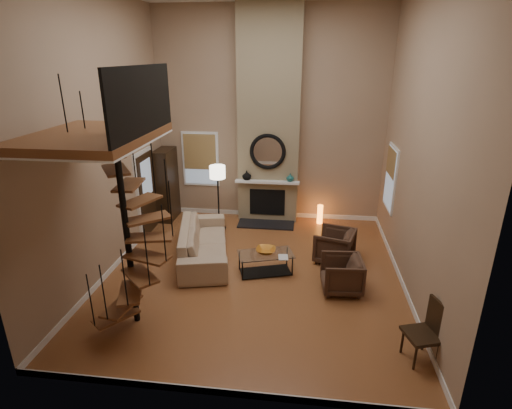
# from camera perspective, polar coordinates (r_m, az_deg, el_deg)

# --- Properties ---
(ground) EXTENTS (6.00, 6.50, 0.01)m
(ground) POSITION_cam_1_polar(r_m,az_deg,el_deg) (8.54, -0.34, -9.81)
(ground) COLOR #AC6837
(ground) RESTS_ON ground
(back_wall) EXTENTS (6.00, 0.02, 5.50)m
(back_wall) POSITION_cam_1_polar(r_m,az_deg,el_deg) (10.72, 1.93, 12.16)
(back_wall) COLOR tan
(back_wall) RESTS_ON ground
(front_wall) EXTENTS (6.00, 0.02, 5.50)m
(front_wall) POSITION_cam_1_polar(r_m,az_deg,el_deg) (4.45, -5.83, -0.12)
(front_wall) COLOR tan
(front_wall) RESTS_ON ground
(left_wall) EXTENTS (0.02, 6.50, 5.50)m
(left_wall) POSITION_cam_1_polar(r_m,az_deg,el_deg) (8.46, -21.21, 8.53)
(left_wall) COLOR tan
(left_wall) RESTS_ON ground
(right_wall) EXTENTS (0.02, 6.50, 5.50)m
(right_wall) POSITION_cam_1_polar(r_m,az_deg,el_deg) (7.74, 22.40, 7.37)
(right_wall) COLOR tan
(right_wall) RESTS_ON ground
(baseboard_back) EXTENTS (6.00, 0.02, 0.12)m
(baseboard_back) POSITION_cam_1_polar(r_m,az_deg,el_deg) (11.41, 1.77, -1.33)
(baseboard_back) COLOR white
(baseboard_back) RESTS_ON ground
(baseboard_front) EXTENTS (6.00, 0.02, 0.12)m
(baseboard_front) POSITION_cam_1_polar(r_m,az_deg,el_deg) (5.96, -4.79, -25.04)
(baseboard_front) COLOR white
(baseboard_front) RESTS_ON ground
(baseboard_left) EXTENTS (0.02, 6.50, 0.12)m
(baseboard_left) POSITION_cam_1_polar(r_m,az_deg,el_deg) (9.33, -19.04, -7.78)
(baseboard_left) COLOR white
(baseboard_left) RESTS_ON ground
(baseboard_right) EXTENTS (0.02, 6.50, 0.12)m
(baseboard_right) POSITION_cam_1_polar(r_m,az_deg,el_deg) (8.70, 19.93, -10.10)
(baseboard_right) COLOR white
(baseboard_right) RESTS_ON ground
(chimney_breast) EXTENTS (1.60, 0.38, 5.50)m
(chimney_breast) POSITION_cam_1_polar(r_m,az_deg,el_deg) (10.53, 1.83, 12.02)
(chimney_breast) COLOR #877757
(chimney_breast) RESTS_ON ground
(hearth) EXTENTS (1.50, 0.60, 0.04)m
(hearth) POSITION_cam_1_polar(r_m,az_deg,el_deg) (10.81, 1.43, -2.84)
(hearth) COLOR black
(hearth) RESTS_ON ground
(firebox) EXTENTS (0.95, 0.02, 0.72)m
(firebox) POSITION_cam_1_polar(r_m,az_deg,el_deg) (10.88, 1.61, 0.33)
(firebox) COLOR black
(firebox) RESTS_ON chimney_breast
(mantel) EXTENTS (1.70, 0.18, 0.06)m
(mantel) POSITION_cam_1_polar(r_m,az_deg,el_deg) (10.62, 1.59, 3.22)
(mantel) COLOR white
(mantel) RESTS_ON chimney_breast
(mirror_frame) EXTENTS (0.94, 0.10, 0.94)m
(mirror_frame) POSITION_cam_1_polar(r_m,az_deg,el_deg) (10.46, 1.67, 7.50)
(mirror_frame) COLOR black
(mirror_frame) RESTS_ON chimney_breast
(mirror_disc) EXTENTS (0.80, 0.01, 0.80)m
(mirror_disc) POSITION_cam_1_polar(r_m,az_deg,el_deg) (10.47, 1.68, 7.51)
(mirror_disc) COLOR white
(mirror_disc) RESTS_ON chimney_breast
(vase_left) EXTENTS (0.24, 0.24, 0.25)m
(vase_left) POSITION_cam_1_polar(r_m,az_deg,el_deg) (10.67, -1.32, 4.18)
(vase_left) COLOR black
(vase_left) RESTS_ON mantel
(vase_right) EXTENTS (0.20, 0.20, 0.21)m
(vase_right) POSITION_cam_1_polar(r_m,az_deg,el_deg) (10.58, 4.87, 3.85)
(vase_right) COLOR #195855
(vase_right) RESTS_ON mantel
(window_back) EXTENTS (1.02, 0.06, 1.52)m
(window_back) POSITION_cam_1_polar(r_m,az_deg,el_deg) (11.24, -7.91, 6.51)
(window_back) COLOR white
(window_back) RESTS_ON back_wall
(window_right) EXTENTS (0.06, 1.02, 1.52)m
(window_right) POSITION_cam_1_polar(r_m,az_deg,el_deg) (9.89, 18.60, 3.72)
(window_right) COLOR white
(window_right) RESTS_ON right_wall
(entry_door) EXTENTS (0.10, 1.05, 2.16)m
(entry_door) POSITION_cam_1_polar(r_m,az_deg,el_deg) (10.44, -15.33, 1.59)
(entry_door) COLOR white
(entry_door) RESTS_ON ground
(loft) EXTENTS (1.70, 2.20, 1.09)m
(loft) POSITION_cam_1_polar(r_m,az_deg,el_deg) (6.37, -21.50, 9.40)
(loft) COLOR brown
(loft) RESTS_ON left_wall
(spiral_stair) EXTENTS (1.47, 1.47, 4.06)m
(spiral_stair) POSITION_cam_1_polar(r_m,az_deg,el_deg) (6.66, -17.85, -2.83)
(spiral_stair) COLOR black
(spiral_stair) RESTS_ON ground
(hutch) EXTENTS (0.42, 0.89, 2.00)m
(hutch) POSITION_cam_1_polar(r_m,az_deg,el_deg) (11.25, -12.59, 2.67)
(hutch) COLOR black
(hutch) RESTS_ON ground
(sofa) EXTENTS (1.55, 2.72, 0.75)m
(sofa) POSITION_cam_1_polar(r_m,az_deg,el_deg) (9.07, -7.54, -5.22)
(sofa) COLOR tan
(sofa) RESTS_ON ground
(armchair_near) EXTENTS (1.01, 0.99, 0.74)m
(armchair_near) POSITION_cam_1_polar(r_m,az_deg,el_deg) (9.05, 11.55, -5.84)
(armchair_near) COLOR #442C1F
(armchair_near) RESTS_ON ground
(armchair_far) EXTENTS (0.82, 0.80, 0.69)m
(armchair_far) POSITION_cam_1_polar(r_m,az_deg,el_deg) (8.00, 12.57, -9.67)
(armchair_far) COLOR #442C1F
(armchair_far) RESTS_ON ground
(coffee_table) EXTENTS (1.25, 0.88, 0.44)m
(coffee_table) POSITION_cam_1_polar(r_m,az_deg,el_deg) (8.43, 1.36, -7.99)
(coffee_table) COLOR silver
(coffee_table) RESTS_ON ground
(bowl) EXTENTS (0.41, 0.41, 0.10)m
(bowl) POSITION_cam_1_polar(r_m,az_deg,el_deg) (8.38, 1.41, -6.55)
(bowl) COLOR #C67823
(bowl) RESTS_ON coffee_table
(book) EXTENTS (0.22, 0.28, 0.03)m
(book) POSITION_cam_1_polar(r_m,az_deg,el_deg) (8.19, 3.72, -7.52)
(book) COLOR gray
(book) RESTS_ON coffee_table
(floor_lamp) EXTENTS (0.40, 0.40, 1.71)m
(floor_lamp) POSITION_cam_1_polar(r_m,az_deg,el_deg) (10.16, -5.48, 3.88)
(floor_lamp) COLOR black
(floor_lamp) RESTS_ON ground
(accent_lamp) EXTENTS (0.15, 0.15, 0.53)m
(accent_lamp) POSITION_cam_1_polar(r_m,az_deg,el_deg) (10.98, 9.07, -1.42)
(accent_lamp) COLOR orange
(accent_lamp) RESTS_ON ground
(side_chair) EXTENTS (0.59, 0.59, 0.99)m
(side_chair) POSITION_cam_1_polar(r_m,az_deg,el_deg) (6.67, 23.26, -16.00)
(side_chair) COLOR black
(side_chair) RESTS_ON ground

